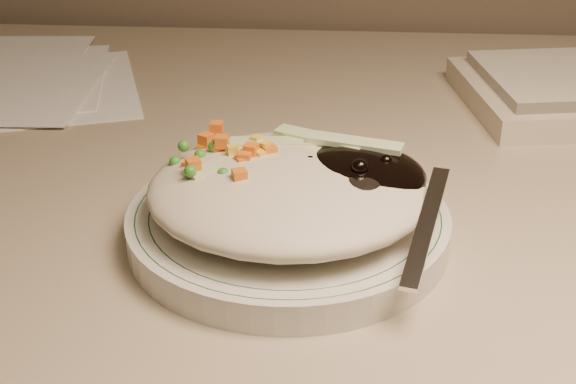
{
  "coord_description": "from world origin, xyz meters",
  "views": [
    {
      "loc": [
        -0.01,
        0.73,
        1.03
      ],
      "look_at": [
        -0.05,
        1.22,
        0.78
      ],
      "focal_mm": 50.0,
      "sensor_mm": 36.0,
      "label": 1
    }
  ],
  "objects": [
    {
      "name": "desk",
      "position": [
        0.0,
        1.38,
        0.54
      ],
      "size": [
        1.4,
        0.7,
        0.74
      ],
      "color": "gray",
      "rests_on": "ground"
    },
    {
      "name": "plate_rim",
      "position": [
        -0.05,
        1.22,
        0.76
      ],
      "size": [
        0.21,
        0.21,
        0.0
      ],
      "color": "#144723",
      "rests_on": "plate"
    },
    {
      "name": "meal",
      "position": [
        -0.04,
        1.22,
        0.78
      ],
      "size": [
        0.21,
        0.19,
        0.05
      ],
      "color": "#C1B59C",
      "rests_on": "plate"
    },
    {
      "name": "plate",
      "position": [
        -0.05,
        1.22,
        0.75
      ],
      "size": [
        0.23,
        0.23,
        0.02
      ],
      "primitive_type": "cylinder",
      "color": "silver",
      "rests_on": "desk"
    }
  ]
}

